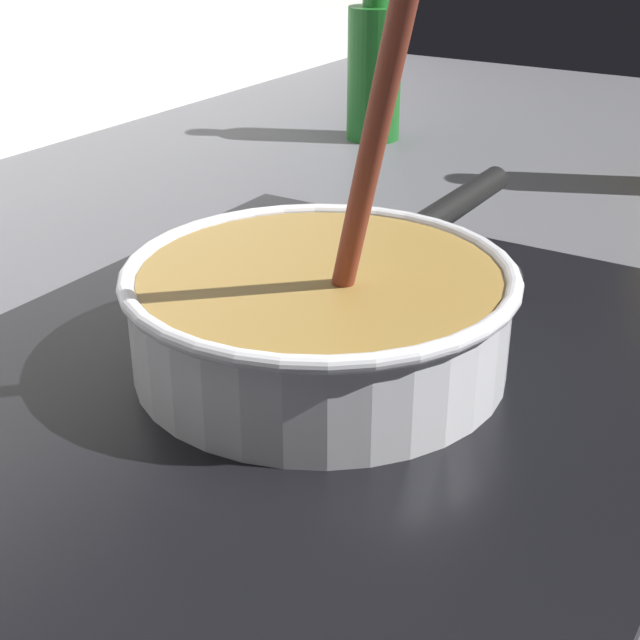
# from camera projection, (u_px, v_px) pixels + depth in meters

# --- Properties ---
(ground) EXTENTS (2.40, 1.60, 0.04)m
(ground) POSITION_uv_depth(u_px,v_px,m) (552.00, 523.00, 0.50)
(ground) COLOR #4C4C51
(hob_plate) EXTENTS (0.56, 0.48, 0.01)m
(hob_plate) POSITION_uv_depth(u_px,v_px,m) (320.00, 372.00, 0.60)
(hob_plate) COLOR black
(hob_plate) RESTS_ON ground
(burner_ring) EXTENTS (0.17, 0.17, 0.01)m
(burner_ring) POSITION_uv_depth(u_px,v_px,m) (320.00, 359.00, 0.60)
(burner_ring) COLOR #592D0C
(burner_ring) RESTS_ON hob_plate
(spare_burner) EXTENTS (0.14, 0.14, 0.01)m
(spare_burner) POSITION_uv_depth(u_px,v_px,m) (434.00, 274.00, 0.73)
(spare_burner) COLOR #262628
(spare_burner) RESTS_ON hob_plate
(cooking_pan) EXTENTS (0.42, 0.25, 0.27)m
(cooking_pan) POSITION_uv_depth(u_px,v_px,m) (322.00, 311.00, 0.59)
(cooking_pan) COLOR silver
(cooking_pan) RESTS_ON hob_plate
(sauce_bottle) EXTENTS (0.07, 0.07, 0.22)m
(sauce_bottle) POSITION_uv_depth(u_px,v_px,m) (374.00, 67.00, 1.14)
(sauce_bottle) COLOR #19591E
(sauce_bottle) RESTS_ON ground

